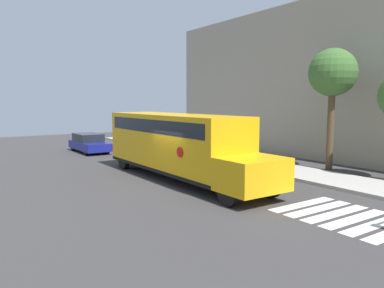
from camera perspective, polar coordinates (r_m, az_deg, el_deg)
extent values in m
plane|color=#3A3838|center=(17.40, -2.00, -6.16)|extent=(60.00, 60.00, 0.00)
cube|color=#B2ADA3|center=(21.50, 12.83, -3.68)|extent=(44.00, 3.00, 0.15)
cube|color=#9E937F|center=(26.36, 22.91, 9.01)|extent=(32.00, 4.00, 10.40)
cube|color=white|center=(14.70, 16.52, -8.80)|extent=(0.50, 3.20, 0.01)
cube|color=white|center=(14.28, 18.72, -9.32)|extent=(0.50, 3.20, 0.01)
cube|color=white|center=(13.89, 21.06, -9.86)|extent=(0.50, 3.20, 0.01)
cube|color=white|center=(13.53, 23.53, -10.41)|extent=(0.50, 3.20, 0.01)
cube|color=white|center=(13.19, 26.15, -10.97)|extent=(0.50, 3.20, 0.01)
cube|color=#EAA80F|center=(18.74, -2.90, 0.37)|extent=(9.56, 2.50, 2.73)
cube|color=#EAA80F|center=(14.33, 9.19, -4.57)|extent=(1.89, 2.50, 1.26)
cube|color=black|center=(18.92, -2.87, -3.50)|extent=(9.56, 2.54, 0.16)
cube|color=black|center=(18.67, -2.91, 2.86)|extent=(8.80, 2.53, 0.64)
cylinder|color=red|center=(15.87, -1.92, -1.23)|extent=(0.44, 0.02, 0.44)
cylinder|color=black|center=(15.26, 11.87, -6.18)|extent=(1.00, 0.30, 1.00)
cylinder|color=black|center=(13.82, 5.59, -7.40)|extent=(1.00, 0.30, 1.00)
cylinder|color=black|center=(22.52, -5.29, -1.99)|extent=(1.00, 0.30, 1.00)
cylinder|color=black|center=(21.57, -10.31, -2.44)|extent=(1.00, 0.30, 1.00)
cube|color=navy|center=(29.28, -15.35, -0.21)|extent=(4.62, 1.81, 0.58)
cube|color=#1E2328|center=(29.48, -15.56, 0.98)|extent=(2.59, 1.67, 0.60)
cylinder|color=black|center=(28.15, -12.81, -0.79)|extent=(0.64, 0.22, 0.64)
cylinder|color=black|center=(27.62, -15.85, -1.02)|extent=(0.64, 0.22, 0.64)
cylinder|color=black|center=(30.99, -14.89, -0.19)|extent=(0.64, 0.22, 0.64)
cylinder|color=black|center=(30.51, -17.67, -0.38)|extent=(0.64, 0.22, 0.64)
cylinder|color=brown|center=(21.91, 20.34, 2.14)|extent=(0.37, 0.37, 4.60)
sphere|color=#3D662D|center=(21.91, 20.66, 10.19)|extent=(2.58, 2.58, 2.58)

